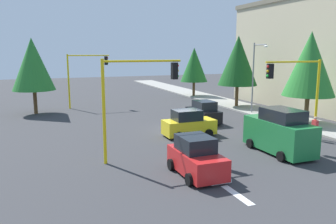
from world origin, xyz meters
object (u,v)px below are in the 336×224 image
traffic_signal_far_right (85,70)px  tree_roadside_far (194,65)px  pedestrian_crossing (315,128)px  street_lamp_curbside (256,71)px  car_red (196,158)px  car_black (203,113)px  tree_opposite_side (33,64)px  tree_roadside_mid (238,61)px  traffic_signal_near_left (298,84)px  tree_roadside_near (310,64)px  traffic_signal_near_right (135,89)px  car_yellow (189,124)px  delivery_van_green (279,132)px

traffic_signal_far_right → tree_roadside_far: (-4.00, 15.23, 0.23)m
pedestrian_crossing → street_lamp_curbside: bearing=168.4°
car_red → car_black: bearing=151.0°
tree_opposite_side → car_red: (21.41, 7.43, -4.03)m
tree_roadside_mid → traffic_signal_near_left: bearing=-17.1°
traffic_signal_far_right → tree_roadside_near: tree_roadside_near is taller
tree_roadside_mid → car_black: tree_roadside_mid is taller
traffic_signal_near_right → pedestrian_crossing: (0.35, 12.86, -3.18)m
tree_opposite_side → car_black: (10.28, 13.60, -4.03)m
street_lamp_curbside → car_red: street_lamp_curbside is taller
tree_roadside_far → car_yellow: size_ratio=1.77×
street_lamp_curbside → tree_roadside_near: (5.61, 1.30, 0.78)m
traffic_signal_near_right → tree_roadside_near: bearing=103.9°
tree_roadside_mid → tree_opposite_side: (-4.00, -21.00, -0.25)m
traffic_signal_near_left → tree_roadside_far: size_ratio=0.84×
street_lamp_curbside → car_yellow: (5.61, -9.76, -3.45)m
street_lamp_curbside → traffic_signal_near_right: bearing=-57.2°
tree_roadside_far → car_yellow: (20.00, -10.06, -3.50)m
tree_opposite_side → pedestrian_crossing: size_ratio=4.42×
traffic_signal_near_left → street_lamp_curbside: (-9.61, 3.51, 0.36)m
traffic_signal_near_right → delivery_van_green: traffic_signal_near_right is taller
traffic_signal_near_left → tree_roadside_far: (-24.00, 3.81, 0.40)m
traffic_signal_near_right → tree_roadside_near: tree_roadside_near is taller
traffic_signal_near_left → car_black: size_ratio=1.49×
traffic_signal_near_left → tree_opposite_side: (-18.00, -16.69, 0.94)m
traffic_signal_near_left → car_red: bearing=-69.8°
tree_opposite_side → delivery_van_green: (19.85, 13.84, -3.65)m
traffic_signal_far_right → car_yellow: size_ratio=1.56×
street_lamp_curbside → tree_roadside_far: (-14.39, 0.30, 0.05)m
traffic_signal_near_right → traffic_signal_near_left: bearing=90.0°
traffic_signal_far_right → tree_roadside_near: size_ratio=0.75×
tree_roadside_near → delivery_van_green: (5.85, -7.66, -3.85)m
pedestrian_crossing → traffic_signal_near_right: bearing=-91.6°
car_black → car_red: same height
car_yellow → delivery_van_green: bearing=30.1°
tree_roadside_near → car_black: 9.71m
traffic_signal_near_right → tree_roadside_far: 28.42m
traffic_signal_far_right → car_yellow: traffic_signal_far_right is taller
street_lamp_curbside → pedestrian_crossing: (9.96, -2.05, -3.44)m
tree_roadside_mid → street_lamp_curbside: bearing=-10.3°
car_yellow → pedestrian_crossing: bearing=60.6°
traffic_signal_far_right → delivery_van_green: 23.65m
tree_roadside_near → traffic_signal_near_right: bearing=-76.1°
tree_opposite_side → car_red: size_ratio=2.04×
tree_roadside_near → car_yellow: (0.00, -11.06, -4.24)m
street_lamp_curbside → car_black: 7.69m
tree_roadside_mid → pedestrian_crossing: tree_roadside_mid is taller
tree_roadside_near → tree_roadside_mid: tree_roadside_mid is taller
tree_roadside_near → car_black: size_ratio=2.06×
car_yellow → car_red: bearing=-22.1°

